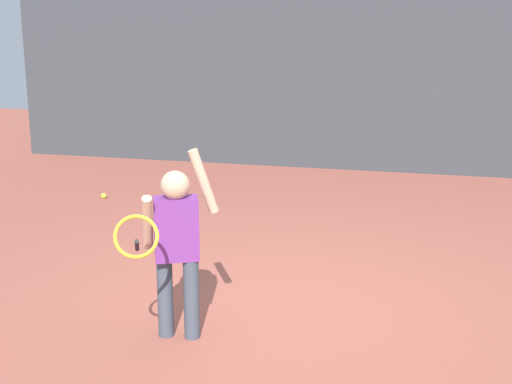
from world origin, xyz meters
TOP-DOWN VIEW (x-y plane):
  - ground_plane at (0.00, 0.00)m, footprint 20.00×20.00m
  - back_fence_windscreen at (0.00, 5.19)m, footprint 10.61×0.08m
  - fence_post_0 at (-5.15, 5.25)m, footprint 0.09×0.09m
  - fence_post_1 at (-1.72, 5.25)m, footprint 0.09×0.09m
  - fence_post_2 at (1.72, 5.25)m, footprint 0.09×0.09m
  - tennis_player at (-0.66, -0.69)m, footprint 0.53×0.77m
  - tennis_ball_3 at (-2.89, 2.78)m, footprint 0.07×0.07m

SIDE VIEW (x-z plane):
  - ground_plane at x=0.00m, z-range 0.00..0.00m
  - tennis_ball_3 at x=-2.89m, z-range 0.00..0.07m
  - tennis_player at x=-0.66m, z-range 0.05..1.40m
  - back_fence_windscreen at x=0.00m, z-range 0.00..3.15m
  - fence_post_0 at x=-5.15m, z-range 0.00..3.30m
  - fence_post_1 at x=-1.72m, z-range 0.00..3.30m
  - fence_post_2 at x=1.72m, z-range 0.00..3.30m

